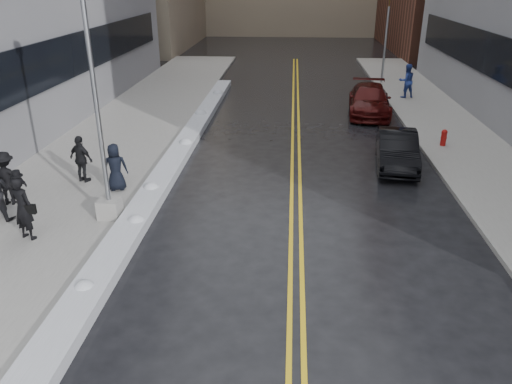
% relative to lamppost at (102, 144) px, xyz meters
% --- Properties ---
extents(ground, '(160.00, 160.00, 0.00)m').
position_rel_lamppost_xyz_m(ground, '(3.30, -2.00, -2.53)').
color(ground, black).
rests_on(ground, ground).
extents(sidewalk_west, '(5.50, 50.00, 0.15)m').
position_rel_lamppost_xyz_m(sidewalk_west, '(-2.45, 8.00, -2.46)').
color(sidewalk_west, gray).
rests_on(sidewalk_west, ground).
extents(sidewalk_east, '(4.00, 50.00, 0.15)m').
position_rel_lamppost_xyz_m(sidewalk_east, '(13.30, 8.00, -2.46)').
color(sidewalk_east, gray).
rests_on(sidewalk_east, ground).
extents(lane_line_left, '(0.12, 50.00, 0.01)m').
position_rel_lamppost_xyz_m(lane_line_left, '(5.65, 8.00, -2.53)').
color(lane_line_left, gold).
rests_on(lane_line_left, ground).
extents(lane_line_right, '(0.12, 50.00, 0.01)m').
position_rel_lamppost_xyz_m(lane_line_right, '(5.95, 8.00, -2.53)').
color(lane_line_right, gold).
rests_on(lane_line_right, ground).
extents(snow_ridge, '(0.90, 30.00, 0.34)m').
position_rel_lamppost_xyz_m(snow_ridge, '(0.85, 6.00, -2.36)').
color(snow_ridge, silver).
rests_on(snow_ridge, ground).
extents(lamppost, '(0.65, 0.65, 7.62)m').
position_rel_lamppost_xyz_m(lamppost, '(0.00, 0.00, 0.00)').
color(lamppost, gray).
rests_on(lamppost, sidewalk_west).
extents(fire_hydrant, '(0.26, 0.26, 0.73)m').
position_rel_lamppost_xyz_m(fire_hydrant, '(12.30, 8.00, -1.98)').
color(fire_hydrant, maroon).
rests_on(fire_hydrant, sidewalk_east).
extents(traffic_signal, '(0.16, 0.20, 6.00)m').
position_rel_lamppost_xyz_m(traffic_signal, '(11.80, 22.00, 0.87)').
color(traffic_signal, gray).
rests_on(traffic_signal, sidewalk_east).
extents(pedestrian_fedora, '(0.81, 0.67, 1.91)m').
position_rel_lamppost_xyz_m(pedestrian_fedora, '(-1.90, -1.50, -1.43)').
color(pedestrian_fedora, black).
rests_on(pedestrian_fedora, sidewalk_west).
extents(pedestrian_c, '(0.93, 0.73, 1.68)m').
position_rel_lamppost_xyz_m(pedestrian_c, '(-0.48, 2.12, -1.54)').
color(pedestrian_c, black).
rests_on(pedestrian_c, sidewalk_west).
extents(pedestrian_d, '(1.10, 0.78, 1.73)m').
position_rel_lamppost_xyz_m(pedestrian_d, '(-1.95, 2.79, -1.52)').
color(pedestrian_d, black).
rests_on(pedestrian_d, sidewalk_west).
extents(pedestrian_e, '(1.24, 0.82, 1.80)m').
position_rel_lamppost_xyz_m(pedestrian_e, '(-3.63, 0.74, -1.48)').
color(pedestrian_e, black).
rests_on(pedestrian_e, sidewalk_west).
extents(pedestrian_east, '(1.15, 0.99, 2.02)m').
position_rel_lamppost_xyz_m(pedestrian_east, '(12.50, 17.42, -1.37)').
color(pedestrian_east, navy).
rests_on(pedestrian_east, sidewalk_east).
extents(car_black, '(1.96, 4.42, 1.41)m').
position_rel_lamppost_xyz_m(car_black, '(9.80, 5.60, -1.83)').
color(car_black, black).
rests_on(car_black, ground).
extents(car_maroon, '(2.67, 5.53, 1.55)m').
position_rel_lamppost_xyz_m(car_maroon, '(9.82, 13.83, -1.76)').
color(car_maroon, '#380908').
rests_on(car_maroon, ground).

